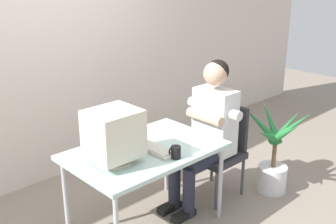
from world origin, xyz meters
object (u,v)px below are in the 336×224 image
object	(u,v)px
desk	(145,155)
desk_mug	(176,152)
office_chair	(220,146)
crt_monitor	(114,134)
potted_plant	(274,156)
keyboard	(151,147)
person_seated	(208,128)

from	to	relation	value
desk	desk_mug	bearing A→B (deg)	-78.20
office_chair	desk_mug	bearing A→B (deg)	-163.56
crt_monitor	potted_plant	distance (m)	1.75
keyboard	person_seated	bearing A→B (deg)	-0.09
desk	desk_mug	world-z (taller)	desk_mug
person_seated	desk_mug	bearing A→B (deg)	-159.16
desk	potted_plant	world-z (taller)	potted_plant
potted_plant	keyboard	bearing A→B (deg)	164.46
office_chair	person_seated	world-z (taller)	person_seated
office_chair	person_seated	distance (m)	0.31
desk_mug	office_chair	bearing A→B (deg)	16.44
keyboard	office_chair	size ratio (longest dim) A/B	0.54
office_chair	desk_mug	distance (m)	0.92
desk	person_seated	xyz separation A→B (m)	(0.71, -0.04, 0.05)
potted_plant	desk_mug	bearing A→B (deg)	175.19
potted_plant	crt_monitor	bearing A→B (deg)	167.32
office_chair	person_seated	bearing A→B (deg)	-180.00
potted_plant	desk_mug	xyz separation A→B (m)	(-1.23, 0.10, 0.40)
person_seated	potted_plant	bearing A→B (deg)	-30.87
crt_monitor	desk	bearing A→B (deg)	5.35
office_chair	potted_plant	distance (m)	0.54
crt_monitor	person_seated	distance (m)	1.05
desk	keyboard	bearing A→B (deg)	-52.65
desk	person_seated	bearing A→B (deg)	-3.30
crt_monitor	person_seated	size ratio (longest dim) A/B	0.30
desk	potted_plant	bearing A→B (deg)	-16.82
desk	crt_monitor	size ratio (longest dim) A/B	3.00
office_chair	person_seated	xyz separation A→B (m)	(-0.19, -0.00, 0.24)
desk	crt_monitor	distance (m)	0.42
crt_monitor	office_chair	xyz separation A→B (m)	(1.21, -0.01, -0.47)
keyboard	person_seated	size ratio (longest dim) A/B	0.36
keyboard	desk	bearing A→B (deg)	127.35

